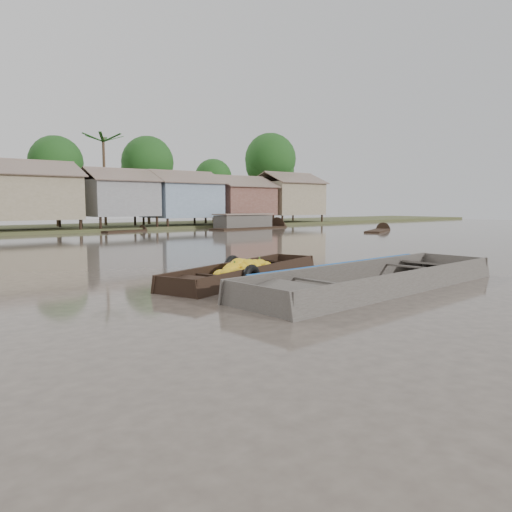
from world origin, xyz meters
TOP-DOWN VIEW (x-y plane):
  - ground at (0.00, 0.00)m, footprint 120.00×120.00m
  - riverbank at (3.03, 31.86)m, footprint 120.00×12.47m
  - banana_boat at (0.87, 1.47)m, footprint 6.38×3.47m
  - viewer_boat at (2.67, -1.77)m, footprint 8.78×2.81m
  - distant_boats at (12.88, 24.07)m, footprint 46.51×14.68m

SIDE VIEW (x-z plane):
  - ground at x=0.00m, z-range 0.00..0.00m
  - viewer_boat at x=2.67m, z-range -0.26..0.43m
  - banana_boat at x=0.87m, z-range -0.25..0.63m
  - distant_boats at x=12.88m, z-range -0.46..0.92m
  - riverbank at x=3.03m, z-range -2.04..8.18m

